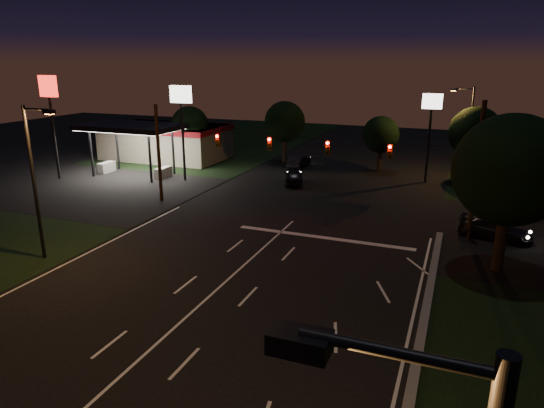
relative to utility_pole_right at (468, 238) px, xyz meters
The scene contains 21 objects.
ground 19.21m from the utility_pole_right, 128.66° to the right, with size 140.00×140.00×0.00m, color black.
cross_street_left 32.02m from the utility_pole_right, behind, with size 20.00×16.00×0.02m, color black.
center_line 24.19m from the utility_pole_right, 119.74° to the right, with size 0.14×40.00×0.01m, color silver.
stop_bar 9.66m from the utility_pole_right, 158.75° to the right, with size 12.00×0.50×0.01m, color silver.
utility_pole_right is the anchor object (origin of this frame).
utility_pole_left 24.00m from the utility_pole_right, behind, with size 0.28×0.28×8.00m, color black.
signal_span 13.20m from the utility_pole_right, behind, with size 24.00×0.40×1.56m.
gas_station 37.27m from the utility_pole_right, 155.56° to the left, with size 14.20×16.10×5.25m.
pole_sign_left_near 27.82m from the utility_pole_right, 164.93° to the left, with size 2.20×0.30×9.10m.
pole_sign_left_far 38.87m from the utility_pole_right, behind, with size 2.00×0.30×10.00m.
pole_sign_right 16.73m from the utility_pole_right, 104.93° to the left, with size 1.80×0.30×8.40m.
street_light_left 27.14m from the utility_pole_right, 150.78° to the right, with size 2.20×0.35×9.00m.
street_light_right_far 17.81m from the utility_pole_right, 92.57° to the left, with size 2.20×0.35×9.00m.
tree_right_near 7.61m from the utility_pole_right, 72.47° to the right, with size 6.00×6.00×8.76m.
tree_far_a 33.84m from the utility_pole_right, 153.24° to the left, with size 4.20×4.20×6.42m.
tree_far_b 28.04m from the utility_pole_right, 136.25° to the left, with size 4.60×4.60×6.98m.
tree_far_c 20.58m from the utility_pole_right, 116.39° to the left, with size 3.80×3.80×5.86m.
tree_far_d 16.84m from the utility_pole_right, 89.92° to the left, with size 4.80×4.80×7.30m.
car_oncoming_a 18.29m from the utility_pole_right, 148.48° to the left, with size 1.71×4.26×1.45m, color black.
car_oncoming_b 24.50m from the utility_pole_right, 135.87° to the left, with size 1.45×4.15×1.37m, color black.
car_cross 1.77m from the utility_pole_right, 15.30° to the left, with size 1.86×4.56×1.32m, color black.
Camera 1 is at (10.96, -17.92, 11.31)m, focal length 32.00 mm.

